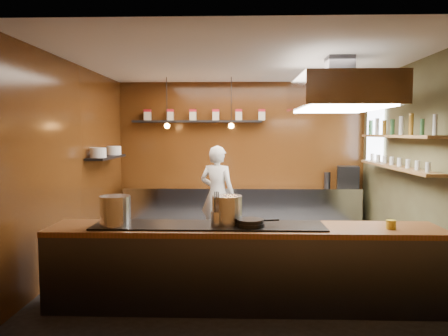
{
  "coord_description": "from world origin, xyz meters",
  "views": [
    {
      "loc": [
        -0.07,
        -6.44,
        1.97
      ],
      "look_at": [
        -0.29,
        0.4,
        1.42
      ],
      "focal_mm": 35.0,
      "sensor_mm": 36.0,
      "label": 1
    }
  ],
  "objects_px": {
    "stockpot_large": "(115,211)",
    "stockpot_small": "(227,210)",
    "extractor_hood": "(339,93)",
    "espresso_machine": "(348,177)",
    "chef": "(217,195)"
  },
  "relations": [
    {
      "from": "stockpot_large",
      "to": "stockpot_small",
      "type": "xyz_separation_m",
      "value": [
        1.25,
        0.13,
        -0.01
      ]
    },
    {
      "from": "extractor_hood",
      "to": "espresso_machine",
      "type": "relative_size",
      "value": 4.83
    },
    {
      "from": "extractor_hood",
      "to": "stockpot_small",
      "type": "xyz_separation_m",
      "value": [
        -1.49,
        -1.15,
        -1.4
      ]
    },
    {
      "from": "espresso_machine",
      "to": "chef",
      "type": "xyz_separation_m",
      "value": [
        -2.54,
        -0.94,
        -0.23
      ]
    },
    {
      "from": "stockpot_small",
      "to": "espresso_machine",
      "type": "relative_size",
      "value": 0.83
    },
    {
      "from": "extractor_hood",
      "to": "espresso_machine",
      "type": "xyz_separation_m",
      "value": [
        0.8,
        2.6,
        -1.4
      ]
    },
    {
      "from": "stockpot_large",
      "to": "espresso_machine",
      "type": "distance_m",
      "value": 5.25
    },
    {
      "from": "extractor_hood",
      "to": "stockpot_large",
      "type": "bearing_deg",
      "value": -154.96
    },
    {
      "from": "stockpot_small",
      "to": "espresso_machine",
      "type": "bearing_deg",
      "value": 58.6
    },
    {
      "from": "stockpot_large",
      "to": "extractor_hood",
      "type": "bearing_deg",
      "value": 25.04
    },
    {
      "from": "stockpot_large",
      "to": "espresso_machine",
      "type": "height_order",
      "value": "espresso_machine"
    },
    {
      "from": "stockpot_large",
      "to": "chef",
      "type": "relative_size",
      "value": 0.2
    },
    {
      "from": "stockpot_small",
      "to": "extractor_hood",
      "type": "bearing_deg",
      "value": 37.67
    },
    {
      "from": "espresso_machine",
      "to": "chef",
      "type": "bearing_deg",
      "value": -148.61
    },
    {
      "from": "stockpot_small",
      "to": "chef",
      "type": "distance_m",
      "value": 2.83
    }
  ]
}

